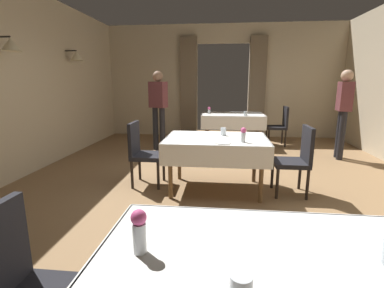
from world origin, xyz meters
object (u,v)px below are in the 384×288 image
at_px(person_waiter_by_doorway, 344,107).
at_px(dining_table_far, 233,118).
at_px(plate_far_b, 212,112).
at_px(glass_far_c, 245,113).
at_px(flower_vase_mid, 243,134).
at_px(chair_mid_left, 142,151).
at_px(dining_table_near, 262,272).
at_px(dining_table_mid, 216,144).
at_px(glass_near_b, 241,287).
at_px(flower_vase_near, 139,230).
at_px(glass_mid_c, 223,132).
at_px(plate_mid_b, 223,143).
at_px(chair_mid_right, 297,157).
at_px(person_diner_standing_aside, 158,104).
at_px(flower_vase_far, 209,110).
at_px(chair_far_right, 280,124).

bearing_deg(person_waiter_by_doorway, dining_table_far, 153.07).
distance_m(plate_far_b, glass_far_c, 1.03).
bearing_deg(glass_far_c, flower_vase_mid, -94.84).
distance_m(chair_mid_left, flower_vase_mid, 1.50).
bearing_deg(dining_table_near, plate_far_b, 94.47).
xyz_separation_m(dining_table_mid, glass_near_b, (0.16, -2.94, 0.14)).
height_order(flower_vase_near, glass_near_b, flower_vase_near).
bearing_deg(glass_mid_c, plate_mid_b, -90.61).
bearing_deg(plate_far_b, glass_near_b, -86.79).
height_order(chair_mid_left, flower_vase_near, flower_vase_near).
distance_m(chair_mid_right, person_waiter_by_doorway, 2.43).
height_order(glass_near_b, plate_mid_b, glass_near_b).
bearing_deg(dining_table_near, glass_near_b, -112.35).
xyz_separation_m(glass_near_b, person_diner_standing_aside, (-1.47, 5.20, 0.23)).
bearing_deg(flower_vase_far, person_diner_standing_aside, -146.83).
bearing_deg(dining_table_near, flower_vase_far, 95.24).
bearing_deg(chair_mid_right, person_waiter_by_doorway, 56.45).
bearing_deg(dining_table_mid, glass_near_b, -86.98).
bearing_deg(flower_vase_near, dining_table_mid, 84.21).
xyz_separation_m(dining_table_near, chair_mid_left, (-1.35, 2.76, -0.14)).
bearing_deg(dining_table_mid, flower_vase_far, 94.70).
xyz_separation_m(dining_table_far, glass_far_c, (0.27, -0.31, 0.15)).
xyz_separation_m(glass_near_b, plate_far_b, (-0.35, 6.28, -0.04)).
bearing_deg(chair_mid_left, chair_far_right, 49.38).
relative_size(glass_near_b, flower_vase_far, 0.55).
xyz_separation_m(plate_mid_b, plate_far_b, (-0.29, 3.69, 0.00)).
bearing_deg(glass_mid_c, glass_near_b, -88.89).
bearing_deg(flower_vase_near, chair_far_right, 73.39).
height_order(glass_near_b, person_waiter_by_doorway, person_waiter_by_doorway).
bearing_deg(dining_table_far, chair_mid_right, -76.05).
height_order(plate_mid_b, person_waiter_by_doorway, person_waiter_by_doorway).
bearing_deg(plate_far_b, chair_mid_right, -69.37).
distance_m(dining_table_mid, chair_far_right, 3.36).
xyz_separation_m(chair_mid_left, glass_far_c, (1.67, 2.58, 0.28)).
xyz_separation_m(glass_far_c, person_diner_standing_aside, (-1.91, -0.42, 0.22)).
distance_m(chair_mid_right, chair_mid_left, 2.16).
height_order(glass_near_b, flower_vase_far, flower_vase_far).
relative_size(chair_mid_left, person_waiter_by_doorway, 0.54).
bearing_deg(dining_table_mid, flower_vase_mid, -37.86).
xyz_separation_m(dining_table_near, glass_near_b, (-0.12, -0.28, 0.14)).
height_order(dining_table_far, flower_vase_mid, flower_vase_mid).
relative_size(dining_table_mid, glass_near_b, 15.09).
height_order(flower_vase_mid, person_waiter_by_doorway, person_waiter_by_doorway).
distance_m(dining_table_near, flower_vase_mid, 2.40).
distance_m(dining_table_far, flower_vase_near, 5.74).
bearing_deg(glass_mid_c, chair_far_right, 64.80).
height_order(flower_vase_near, person_waiter_by_doorway, person_waiter_by_doorway).
distance_m(dining_table_far, chair_mid_right, 3.13).
xyz_separation_m(flower_vase_far, plate_far_b, (0.05, 0.38, -0.08)).
bearing_deg(person_diner_standing_aside, dining_table_near, -72.10).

